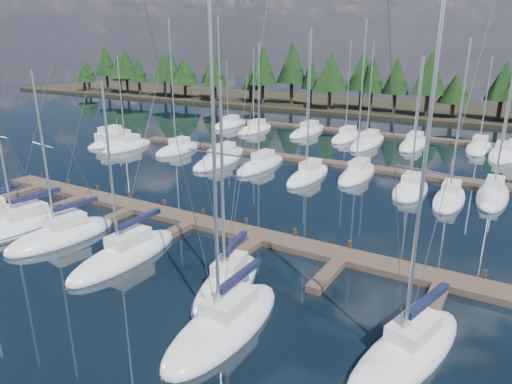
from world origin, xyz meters
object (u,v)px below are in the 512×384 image
Objects in this scene: front_sailboat_2 at (62,235)px; front_sailboat_5 at (225,324)px; front_sailboat_1 at (21,226)px; front_sailboat_4 at (228,284)px; front_sailboat_3 at (125,255)px; motor_yacht_left at (113,141)px; main_dock at (190,223)px; front_sailboat_6 at (407,351)px.

front_sailboat_5 reaches higher than front_sailboat_2.
front_sailboat_4 is (18.03, 0.75, 0.01)m from front_sailboat_1.
motor_yacht_left is (-27.50, 24.37, 0.18)m from front_sailboat_3.
front_sailboat_1 is at bearing -177.61° from front_sailboat_4.
main_dock is at bearing 140.99° from front_sailboat_4.
motor_yacht_left is at bearing 143.73° from front_sailboat_5.
front_sailboat_1 is at bearing -174.10° from front_sailboat_2.
front_sailboat_3 reaches higher than main_dock.
front_sailboat_2 is 1.48× the size of motor_yacht_left.
front_sailboat_2 reaches higher than motor_yacht_left.
front_sailboat_1 is 1.08× the size of front_sailboat_3.
front_sailboat_5 is at bearing -36.27° from motor_yacht_left.
motor_yacht_left is at bearing 147.05° from main_dock.
front_sailboat_4 is 0.77× the size of front_sailboat_5.
front_sailboat_1 reaches higher than front_sailboat_2.
front_sailboat_5 is (2.06, -3.29, 0.02)m from front_sailboat_4.
front_sailboat_2 is at bearing -179.75° from front_sailboat_3.
front_sailboat_2 is at bearing -48.86° from motor_yacht_left.
front_sailboat_3 is 7.73m from front_sailboat_4.
front_sailboat_5 reaches higher than front_sailboat_1.
main_dock is 3.41× the size of front_sailboat_1.
front_sailboat_1 is (-10.40, -6.93, 0.07)m from main_dock.
front_sailboat_1 is at bearing 172.79° from front_sailboat_5.
front_sailboat_1 reaches higher than front_sailboat_3.
main_dock is 13.55m from front_sailboat_5.
front_sailboat_6 reaches higher than front_sailboat_3.
front_sailboat_4 reaches higher than main_dock.
motor_yacht_left is at bearing 124.71° from front_sailboat_1.
front_sailboat_1 is 18.05m from front_sailboat_4.
front_sailboat_6 is at bearing -5.01° from front_sailboat_4.
front_sailboat_4 is at bearing 1.35° from front_sailboat_2.
main_dock is 19.12m from front_sailboat_6.
front_sailboat_2 is at bearing 169.48° from front_sailboat_5.
front_sailboat_1 is at bearing -55.29° from motor_yacht_left.
front_sailboat_2 is 0.77× the size of front_sailboat_5.
motor_yacht_left reaches higher than main_dock.
front_sailboat_3 is at bearing 2.51° from front_sailboat_1.
front_sailboat_4 is at bearing 174.99° from front_sailboat_6.
front_sailboat_6 is at bearing -1.34° from front_sailboat_2.
front_sailboat_5 is at bearing -10.52° from front_sailboat_2.
main_dock is at bearing 158.31° from front_sailboat_6.
front_sailboat_3 is 0.76× the size of front_sailboat_6.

